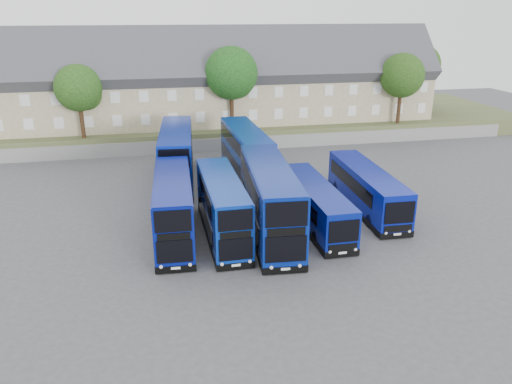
% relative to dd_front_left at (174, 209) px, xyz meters
% --- Properties ---
extents(ground, '(120.00, 120.00, 0.00)m').
position_rel_dd_front_left_xyz_m(ground, '(5.76, -2.62, -2.08)').
color(ground, '#49494E').
rests_on(ground, ground).
extents(retaining_wall, '(70.00, 0.40, 1.50)m').
position_rel_dd_front_left_xyz_m(retaining_wall, '(5.76, 21.38, -1.33)').
color(retaining_wall, slate).
rests_on(retaining_wall, ground).
extents(earth_bank, '(80.00, 20.00, 2.00)m').
position_rel_dd_front_left_xyz_m(earth_bank, '(5.76, 31.38, -1.08)').
color(earth_bank, '#4E5932').
rests_on(earth_bank, ground).
extents(terrace_row, '(54.00, 10.40, 11.20)m').
position_rel_dd_front_left_xyz_m(terrace_row, '(5.76, 27.38, 4.52)').
color(terrace_row, tan).
rests_on(terrace_row, earth_bank).
extents(dd_front_left, '(2.94, 10.77, 4.24)m').
position_rel_dd_front_left_xyz_m(dd_front_left, '(0.00, 0.00, 0.00)').
color(dd_front_left, navy).
rests_on(dd_front_left, ground).
extents(dd_front_mid, '(2.46, 10.40, 4.12)m').
position_rel_dd_front_left_xyz_m(dd_front_mid, '(3.28, -0.52, -0.06)').
color(dd_front_mid, '#082D9D').
rests_on(dd_front_mid, ground).
extents(dd_front_right, '(3.66, 12.28, 4.82)m').
position_rel_dd_front_left_xyz_m(dd_front_right, '(6.54, -0.72, 0.29)').
color(dd_front_right, navy).
rests_on(dd_front_right, ground).
extents(dd_rear_left, '(3.73, 12.21, 4.78)m').
position_rel_dd_front_left_xyz_m(dd_rear_left, '(0.94, 12.06, 0.27)').
color(dd_rear_left, '#08229D').
rests_on(dd_rear_left, ground).
extents(dd_rear_right, '(3.03, 11.74, 4.63)m').
position_rel_dd_front_left_xyz_m(dd_rear_right, '(7.19, 11.46, 0.20)').
color(dd_rear_right, '#0831A2').
rests_on(dd_rear_right, ground).
extents(coach_east_a, '(2.38, 11.09, 3.02)m').
position_rel_dd_front_left_xyz_m(coach_east_a, '(10.13, 0.05, -0.60)').
color(coach_east_a, navy).
rests_on(coach_east_a, ground).
extents(coach_east_b, '(2.81, 11.73, 3.19)m').
position_rel_dd_front_left_xyz_m(coach_east_b, '(15.01, 2.19, -0.52)').
color(coach_east_b, '#081694').
rests_on(coach_east_b, ground).
extents(tree_west, '(4.80, 4.80, 7.65)m').
position_rel_dd_front_left_xyz_m(tree_west, '(-8.10, 22.48, 4.97)').
color(tree_west, '#382314').
rests_on(tree_west, earth_bank).
extents(tree_mid, '(5.76, 5.76, 9.18)m').
position_rel_dd_front_left_xyz_m(tree_mid, '(7.91, 22.98, 5.99)').
color(tree_mid, '#382314').
rests_on(tree_mid, earth_bank).
extents(tree_east, '(5.12, 5.12, 8.16)m').
position_rel_dd_front_left_xyz_m(tree_east, '(27.90, 22.48, 5.31)').
color(tree_east, '#382314').
rests_on(tree_east, earth_bank).
extents(tree_far, '(5.44, 5.44, 8.67)m').
position_rel_dd_front_left_xyz_m(tree_far, '(33.90, 29.48, 5.65)').
color(tree_far, '#382314').
rests_on(tree_far, earth_bank).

